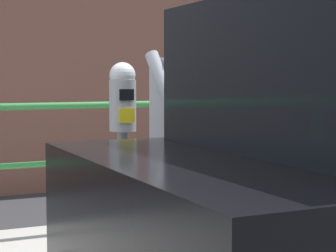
{
  "coord_description": "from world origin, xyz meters",
  "views": [
    {
      "loc": [
        -1.29,
        -3.05,
        1.46
      ],
      "look_at": [
        0.45,
        0.68,
        1.14
      ],
      "focal_mm": 64.67,
      "sensor_mm": 36.0,
      "label": 1
    }
  ],
  "objects": [
    {
      "name": "pedestrian_at_meter",
      "position": [
        0.59,
        0.71,
        1.1
      ],
      "size": [
        0.62,
        0.55,
        1.69
      ],
      "rotation": [
        0.0,
        0.0,
        -2.96
      ],
      "color": "slate",
      "rests_on": "sidewalk_curb"
    },
    {
      "name": "background_railing",
      "position": [
        0.0,
        2.0,
        0.93
      ],
      "size": [
        24.06,
        0.06,
        1.12
      ],
      "color": "#2D7A38",
      "rests_on": "sidewalk_curb"
    },
    {
      "name": "parking_meter",
      "position": [
        0.07,
        0.54,
        1.17
      ],
      "size": [
        0.17,
        0.18,
        1.43
      ],
      "rotation": [
        0.0,
        0.0,
        3.06
      ],
      "color": "slate",
      "rests_on": "sidewalk_curb"
    }
  ]
}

